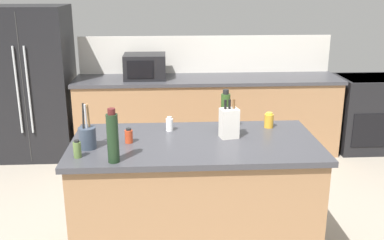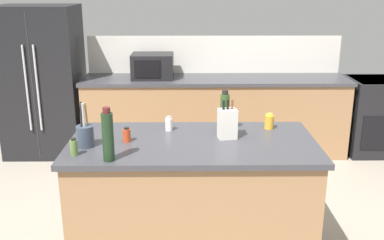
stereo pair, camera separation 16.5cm
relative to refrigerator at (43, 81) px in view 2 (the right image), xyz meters
name	(u,v)px [view 2 (the right image)]	position (x,y,z in m)	size (l,w,h in m)	color
back_counter_run	(215,115)	(2.08, -0.05, -0.42)	(3.17, 0.66, 0.94)	#936B47
wall_backsplash	(214,55)	(2.08, 0.27, 0.28)	(3.13, 0.03, 0.46)	beige
kitchen_island	(192,199)	(1.78, -2.25, -0.42)	(1.79, 0.90, 0.94)	#936B47
refrigerator	(43,81)	(0.00, 0.00, 0.00)	(0.90, 0.75, 1.78)	black
range_oven	(378,115)	(4.09, -0.05, -0.43)	(0.76, 0.65, 0.92)	black
microwave	(153,66)	(1.33, -0.05, 0.19)	(0.49, 0.39, 0.29)	black
knife_block	(227,123)	(2.03, -2.19, 0.16)	(0.15, 0.12, 0.29)	beige
utensil_crock	(85,135)	(1.03, -2.35, 0.13)	(0.12, 0.12, 0.32)	#333D4C
spice_jar_paprika	(127,135)	(1.31, -2.26, 0.10)	(0.06, 0.06, 0.11)	#B73D1E
salt_shaker	(169,124)	(1.60, -2.01, 0.10)	(0.05, 0.05, 0.11)	silver
olive_oil_bottle	(225,112)	(2.03, -2.03, 0.20)	(0.07, 0.07, 0.33)	#2D4C1E
wine_bottle	(108,136)	(1.24, -2.61, 0.22)	(0.08, 0.08, 0.36)	black
spice_jar_oregano	(74,147)	(0.99, -2.52, 0.10)	(0.05, 0.05, 0.12)	#567038
honey_jar	(269,122)	(2.38, -1.97, 0.10)	(0.07, 0.07, 0.12)	gold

